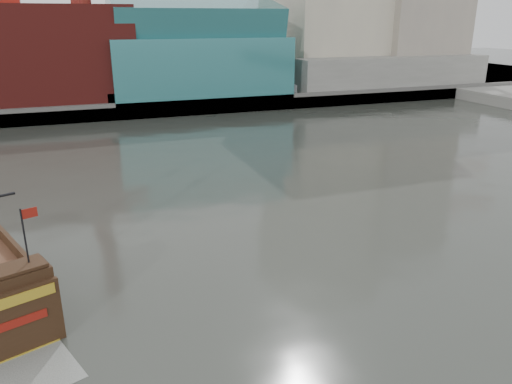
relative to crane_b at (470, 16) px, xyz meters
name	(u,v)px	position (x,y,z in m)	size (l,w,h in m)	color
ground	(352,349)	(-88.23, -92.00, -15.57)	(400.00, 400.00, 0.00)	#2C2F2A
promenade_far	(127,88)	(-88.23, 0.00, -14.57)	(220.00, 60.00, 2.00)	slate
seawall	(148,110)	(-88.23, -29.50, -14.27)	(220.00, 1.00, 2.60)	#4C4C49
crane_b	(470,16)	(0.00, 0.00, 0.00)	(19.10, 4.00, 26.25)	slate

